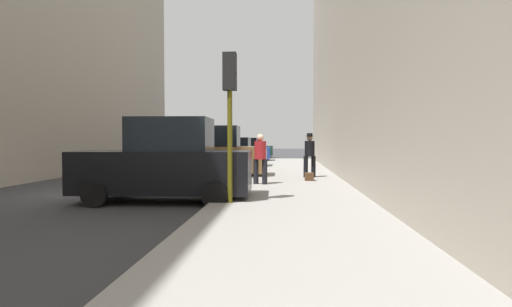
{
  "coord_description": "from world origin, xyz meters",
  "views": [
    {
      "loc": [
        5.84,
        -11.92,
        1.68
      ],
      "look_at": [
        4.72,
        3.11,
        1.14
      ],
      "focal_mm": 28.0,
      "sensor_mm": 36.0,
      "label": 1
    }
  ],
  "objects_px": {
    "parked_blue_sedan": "(242,151)",
    "parked_dark_green_sedan": "(249,149)",
    "pedestrian_in_red_jacket": "(260,156)",
    "parked_black_suv": "(166,163)",
    "traffic_light": "(230,94)",
    "pedestrian_with_fedora": "(310,153)",
    "parked_silver_sedan": "(231,154)",
    "duffel_bag": "(309,177)",
    "fire_hydrant": "(255,165)",
    "parked_bronze_suv": "(211,154)"
  },
  "relations": [
    {
      "from": "parked_blue_sedan",
      "to": "pedestrian_in_red_jacket",
      "type": "bearing_deg",
      "value": -81.43
    },
    {
      "from": "pedestrian_with_fedora",
      "to": "duffel_bag",
      "type": "distance_m",
      "value": 1.52
    },
    {
      "from": "parked_silver_sedan",
      "to": "parked_blue_sedan",
      "type": "bearing_deg",
      "value": 90.0
    },
    {
      "from": "parked_silver_sedan",
      "to": "pedestrian_in_red_jacket",
      "type": "bearing_deg",
      "value": -76.25
    },
    {
      "from": "parked_black_suv",
      "to": "parked_silver_sedan",
      "type": "bearing_deg",
      "value": 90.0
    },
    {
      "from": "parked_dark_green_sedan",
      "to": "pedestrian_in_red_jacket",
      "type": "bearing_deg",
      "value": -83.83
    },
    {
      "from": "parked_black_suv",
      "to": "parked_bronze_suv",
      "type": "height_order",
      "value": "same"
    },
    {
      "from": "fire_hydrant",
      "to": "duffel_bag",
      "type": "relative_size",
      "value": 1.6
    },
    {
      "from": "parked_bronze_suv",
      "to": "fire_hydrant",
      "type": "xyz_separation_m",
      "value": [
        1.8,
        1.12,
        -0.54
      ]
    },
    {
      "from": "pedestrian_with_fedora",
      "to": "parked_blue_sedan",
      "type": "bearing_deg",
      "value": 107.9
    },
    {
      "from": "traffic_light",
      "to": "pedestrian_with_fedora",
      "type": "xyz_separation_m",
      "value": [
        2.31,
        6.62,
        -1.62
      ]
    },
    {
      "from": "parked_blue_sedan",
      "to": "parked_dark_green_sedan",
      "type": "xyz_separation_m",
      "value": [
        0.0,
        6.11,
        0.0
      ]
    },
    {
      "from": "fire_hydrant",
      "to": "traffic_light",
      "type": "relative_size",
      "value": 0.2
    },
    {
      "from": "traffic_light",
      "to": "pedestrian_in_red_jacket",
      "type": "distance_m",
      "value": 4.38
    },
    {
      "from": "parked_dark_green_sedan",
      "to": "parked_black_suv",
      "type": "bearing_deg",
      "value": -90.0
    },
    {
      "from": "parked_black_suv",
      "to": "duffel_bag",
      "type": "bearing_deg",
      "value": 47.6
    },
    {
      "from": "pedestrian_with_fedora",
      "to": "duffel_bag",
      "type": "relative_size",
      "value": 4.04
    },
    {
      "from": "traffic_light",
      "to": "duffel_bag",
      "type": "distance_m",
      "value": 6.31
    },
    {
      "from": "parked_bronze_suv",
      "to": "duffel_bag",
      "type": "distance_m",
      "value": 4.6
    },
    {
      "from": "parked_bronze_suv",
      "to": "parked_silver_sedan",
      "type": "xyz_separation_m",
      "value": [
        0.0,
        6.18,
        -0.18
      ]
    },
    {
      "from": "fire_hydrant",
      "to": "traffic_light",
      "type": "distance_m",
      "value": 8.8
    },
    {
      "from": "fire_hydrant",
      "to": "pedestrian_in_red_jacket",
      "type": "height_order",
      "value": "pedestrian_in_red_jacket"
    },
    {
      "from": "parked_bronze_suv",
      "to": "traffic_light",
      "type": "height_order",
      "value": "traffic_light"
    },
    {
      "from": "parked_dark_green_sedan",
      "to": "fire_hydrant",
      "type": "bearing_deg",
      "value": -83.98
    },
    {
      "from": "parked_black_suv",
      "to": "parked_blue_sedan",
      "type": "distance_m",
      "value": 18.6
    },
    {
      "from": "parked_silver_sedan",
      "to": "parked_black_suv",
      "type": "bearing_deg",
      "value": -90.0
    },
    {
      "from": "parked_bronze_suv",
      "to": "parked_blue_sedan",
      "type": "height_order",
      "value": "parked_bronze_suv"
    },
    {
      "from": "fire_hydrant",
      "to": "pedestrian_in_red_jacket",
      "type": "bearing_deg",
      "value": -83.26
    },
    {
      "from": "parked_dark_green_sedan",
      "to": "parked_silver_sedan",
      "type": "bearing_deg",
      "value": -90.0
    },
    {
      "from": "parked_silver_sedan",
      "to": "parked_dark_green_sedan",
      "type": "bearing_deg",
      "value": 90.0
    },
    {
      "from": "fire_hydrant",
      "to": "pedestrian_in_red_jacket",
      "type": "relative_size",
      "value": 0.41
    },
    {
      "from": "parked_silver_sedan",
      "to": "fire_hydrant",
      "type": "bearing_deg",
      "value": -70.37
    },
    {
      "from": "parked_black_suv",
      "to": "pedestrian_with_fedora",
      "type": "xyz_separation_m",
      "value": [
        4.16,
        5.72,
        0.1
      ]
    },
    {
      "from": "parked_dark_green_sedan",
      "to": "traffic_light",
      "type": "bearing_deg",
      "value": -85.86
    },
    {
      "from": "parked_blue_sedan",
      "to": "pedestrian_with_fedora",
      "type": "xyz_separation_m",
      "value": [
        4.16,
        -12.88,
        0.29
      ]
    },
    {
      "from": "parked_black_suv",
      "to": "parked_bronze_suv",
      "type": "xyz_separation_m",
      "value": [
        0.0,
        6.48,
        0.0
      ]
    },
    {
      "from": "parked_black_suv",
      "to": "parked_dark_green_sedan",
      "type": "xyz_separation_m",
      "value": [
        0.0,
        24.71,
        -0.18
      ]
    },
    {
      "from": "traffic_light",
      "to": "duffel_bag",
      "type": "height_order",
      "value": "traffic_light"
    },
    {
      "from": "parked_black_suv",
      "to": "pedestrian_in_red_jacket",
      "type": "height_order",
      "value": "parked_black_suv"
    },
    {
      "from": "parked_black_suv",
      "to": "traffic_light",
      "type": "relative_size",
      "value": 1.29
    },
    {
      "from": "parked_dark_green_sedan",
      "to": "duffel_bag",
      "type": "xyz_separation_m",
      "value": [
        4.07,
        -20.25,
        -0.56
      ]
    },
    {
      "from": "parked_bronze_suv",
      "to": "duffel_bag",
      "type": "relative_size",
      "value": 10.54
    },
    {
      "from": "parked_bronze_suv",
      "to": "parked_black_suv",
      "type": "bearing_deg",
      "value": -90.0
    },
    {
      "from": "parked_black_suv",
      "to": "parked_blue_sedan",
      "type": "height_order",
      "value": "parked_black_suv"
    },
    {
      "from": "traffic_light",
      "to": "pedestrian_in_red_jacket",
      "type": "bearing_deg",
      "value": 83.24
    },
    {
      "from": "parked_silver_sedan",
      "to": "pedestrian_with_fedora",
      "type": "distance_m",
      "value": 8.09
    },
    {
      "from": "fire_hydrant",
      "to": "pedestrian_in_red_jacket",
      "type": "xyz_separation_m",
      "value": [
        0.53,
        -4.47,
        0.61
      ]
    },
    {
      "from": "parked_bronze_suv",
      "to": "parked_dark_green_sedan",
      "type": "xyz_separation_m",
      "value": [
        0.0,
        18.23,
        -0.18
      ]
    },
    {
      "from": "parked_black_suv",
      "to": "parked_silver_sedan",
      "type": "xyz_separation_m",
      "value": [
        0.0,
        12.65,
        -0.18
      ]
    },
    {
      "from": "parked_silver_sedan",
      "to": "traffic_light",
      "type": "distance_m",
      "value": 13.82
    }
  ]
}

